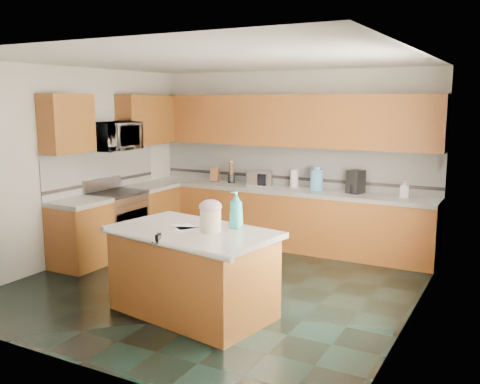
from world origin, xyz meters
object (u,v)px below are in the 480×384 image
Objects in this scene: toaster_oven at (259,179)px; coffee_maker at (356,182)px; island_base at (193,275)px; knife_block at (215,175)px; island_top at (192,232)px; soap_bottle_island at (236,210)px; treat_jar at (211,221)px.

coffee_maker reaches higher than toaster_oven.
island_base is 3.35m from knife_block.
coffee_maker is (0.86, 2.96, 0.20)m from island_top.
island_base is 0.94× the size of island_top.
knife_block is (-1.49, 2.93, 0.15)m from island_top.
soap_bottle_island is (0.37, 0.28, 0.69)m from island_base.
treat_jar reaches higher than island_base.
island_base is at bearing 9.72° from island_top.
island_top is 0.26m from treat_jar.
soap_bottle_island is 1.69× the size of knife_block.
coffee_maker is at bearing 83.51° from island_top.
soap_bottle_island reaches higher than island_top.
treat_jar is 0.57× the size of soap_bottle_island.
island_top is at bearing -87.03° from coffee_maker.
knife_block is (-1.86, 2.66, -0.08)m from soap_bottle_island.
island_base is 3.16m from coffee_maker.
treat_jar is at bearing -93.89° from toaster_oven.
knife_block is at bearing 146.72° from soap_bottle_island.
soap_bottle_island is at bearing -81.13° from coffee_maker.
island_top is 3.01m from toaster_oven.
island_base is 4.24× the size of toaster_oven.
treat_jar is at bearing 13.09° from island_base.
toaster_oven is at bearing 112.64° from island_base.
treat_jar is 0.32m from soap_bottle_island.
soap_bottle_island is at bearing 46.38° from island_base.
island_top is 3.09m from coffee_maker.
coffee_maker is (2.35, 0.03, 0.05)m from knife_block.
knife_block is (-1.71, 2.92, 0.00)m from treat_jar.
island_top reaches higher than island_base.
coffee_maker is at bearing 83.51° from island_base.
island_base is 0.64m from treat_jar.
island_base is at bearing -121.68° from soap_bottle_island.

